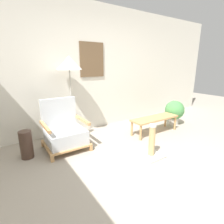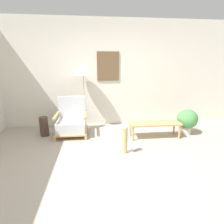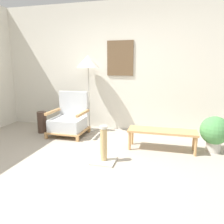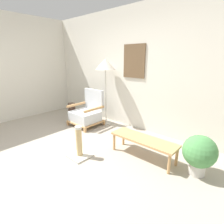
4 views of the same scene
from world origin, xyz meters
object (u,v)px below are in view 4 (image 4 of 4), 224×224
object	(u,v)px
vase	(72,111)
potted_plant	(199,153)
floor_lamp	(106,66)
coffee_table	(143,141)
scratching_post	(79,147)
armchair	(87,113)

from	to	relation	value
vase	potted_plant	world-z (taller)	potted_plant
floor_lamp	vase	xyz separation A→B (m)	(-0.93, -0.38, -1.21)
vase	potted_plant	bearing A→B (deg)	-4.06
coffee_table	scratching_post	distance (m)	1.08
floor_lamp	coffee_table	distance (m)	2.07
armchair	vase	size ratio (longest dim) A/B	1.93
floor_lamp	scratching_post	size ratio (longest dim) A/B	2.90
armchair	scratching_post	size ratio (longest dim) A/B	1.57
potted_plant	coffee_table	bearing A→B (deg)	-170.95
armchair	coffee_table	bearing A→B (deg)	-11.27
armchair	coffee_table	distance (m)	1.91
floor_lamp	scratching_post	distance (m)	2.06
scratching_post	floor_lamp	bearing A→B (deg)	117.73
armchair	vase	world-z (taller)	armchair
vase	scratching_post	bearing A→B (deg)	-32.43
floor_lamp	vase	size ratio (longest dim) A/B	3.56
vase	coffee_table	bearing A→B (deg)	-8.39
coffee_table	scratching_post	xyz separation A→B (m)	(-0.81, -0.70, -0.12)
armchair	scratching_post	distance (m)	1.52
floor_lamp	coffee_table	world-z (taller)	floor_lamp
floor_lamp	coffee_table	xyz separation A→B (m)	(1.57, -0.74, -1.13)
coffee_table	potted_plant	distance (m)	0.84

